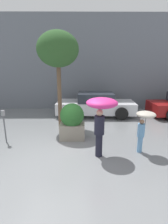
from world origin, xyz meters
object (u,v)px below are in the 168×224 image
Objects in this scene: person_child at (144,122)px; parked_car_near at (96,105)px; planter_box at (72,120)px; street_tree at (58,50)px; parking_meter at (4,120)px; person_adult at (101,110)px.

person_child is 0.32× the size of parked_car_near.
street_tree is (-0.66, 1.46, 2.77)m from planter_box.
parking_meter is (-2.58, -0.33, 0.14)m from planter_box.
person_adult is 1.51× the size of parking_meter.
person_child reaches higher than parked_car_near.
street_tree is 3.42× the size of parking_meter.
person_child is at bearing -51.28° from person_adult.
parked_car_near is (-1.28, 4.55, -0.47)m from person_child.
planter_box is 3.20m from street_tree.
person_child is at bearing -25.56° from planter_box.
parked_car_near is at bearing 44.61° from parking_meter.
street_tree reaches higher than person_child.
parking_meter is at bearing 136.79° from parked_car_near.
planter_box is 1.15× the size of parking_meter.
parked_car_near is at bearing 122.27° from person_child.
planter_box is 0.76× the size of person_adult.
parking_meter is (-5.04, 0.85, -0.18)m from person_child.
person_adult is at bearing -58.98° from street_tree.
parked_car_near is 5.28m from parking_meter.
person_adult is 3.82m from street_tree.
person_adult reaches higher than planter_box.
parked_car_near is 3.56× the size of parking_meter.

